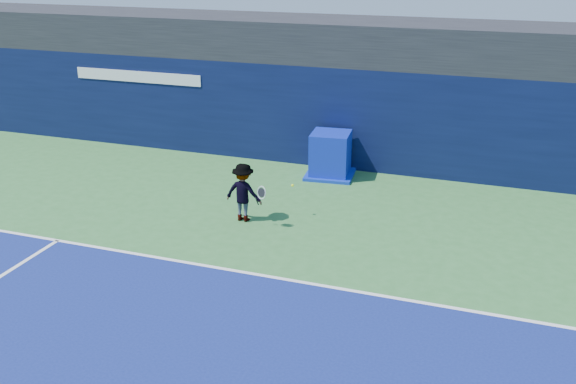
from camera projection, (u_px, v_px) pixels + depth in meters
The scene contains 7 objects.
ground at pixel (195, 360), 10.40m from camera, with size 80.00×80.00×0.00m, color #327034.
baseline at pixel (262, 275), 13.04m from camera, with size 24.00×0.10×0.01m, color white.
stadium_band at pixel (364, 41), 19.23m from camera, with size 36.00×3.00×1.20m, color black.
back_wall_assembly at pixel (353, 117), 19.10m from camera, with size 36.00×1.03×3.00m.
equipment_cart at pixel (330, 156), 18.49m from camera, with size 1.47×1.47×1.29m.
tennis_player at pixel (243, 192), 15.43m from camera, with size 1.20×0.67×1.44m.
tennis_ball at pixel (293, 185), 15.59m from camera, with size 0.07×0.07×0.07m.
Camera 1 is at (4.30, -7.73, 6.29)m, focal length 40.00 mm.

